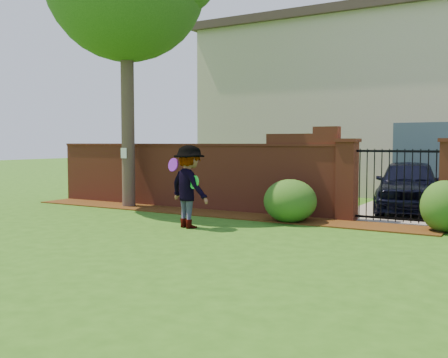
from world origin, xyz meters
The scene contains 14 objects.
ground centered at (0.00, 0.00, -0.01)m, with size 80.00×80.00×0.01m, color #275615.
mulch_bed centered at (-0.95, 3.34, 0.01)m, with size 11.10×1.08×0.03m, color #391F0A.
brick_wall centered at (-2.01, 4.00, 0.93)m, with size 8.70×0.31×2.16m.
pillar_left centered at (2.40, 4.00, 0.96)m, with size 0.50×0.50×1.88m.
iron_gate centered at (3.50, 4.00, 0.85)m, with size 1.78×0.03×1.60m.
driveway centered at (3.50, 8.00, 0.01)m, with size 3.20×8.00×0.01m, color gray.
house centered at (1.00, 12.00, 3.16)m, with size 12.40×6.40×6.30m.
car centered at (3.33, 6.23, 0.68)m, with size 1.60×3.98×1.36m, color black.
paper_notice centered at (-3.60, 3.21, 1.50)m, with size 0.20×0.01×0.28m, color white.
shrub_left centered at (1.41, 3.03, 0.49)m, with size 1.19×1.19×0.97m, color #1A4E17.
shrub_middle centered at (4.57, 3.43, 0.52)m, with size 0.95×0.95×1.04m, color #1A4E17.
man centered at (-0.15, 1.28, 0.87)m, with size 1.12×0.64×1.73m, color gray.
frisbee_purple centered at (-0.51, 1.26, 1.32)m, with size 0.29×0.29×0.03m, color purple.
frisbee_green centered at (0.09, 1.15, 0.98)m, with size 0.28×0.28×0.03m, color #1CD531.
Camera 1 is at (5.98, -7.65, 1.79)m, focal length 41.64 mm.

